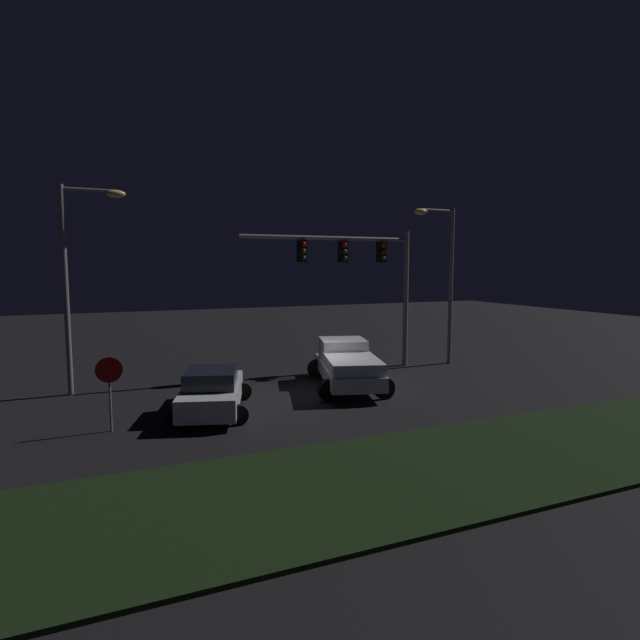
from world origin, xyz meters
TOP-DOWN VIEW (x-y plane):
  - ground_plane at (0.00, 0.00)m, footprint 80.00×80.00m
  - grass_median at (0.00, -8.06)m, footprint 24.28×5.11m
  - pickup_truck at (1.47, 0.49)m, footprint 3.87×5.74m
  - car_sedan at (-4.28, -1.11)m, footprint 3.29×4.74m
  - traffic_signal_gantry at (3.64, 3.42)m, footprint 8.32×0.56m
  - street_lamp_left at (-8.26, 3.44)m, footprint 2.33×0.44m
  - street_lamp_right at (7.94, 3.01)m, footprint 2.30×0.44m
  - stop_sign at (-7.41, -1.86)m, footprint 0.76×0.08m

SIDE VIEW (x-z plane):
  - ground_plane at x=0.00m, z-range 0.00..0.00m
  - grass_median at x=0.00m, z-range 0.00..0.10m
  - car_sedan at x=-4.28m, z-range -0.02..1.49m
  - pickup_truck at x=1.47m, z-range 0.10..1.90m
  - stop_sign at x=-7.41m, z-range 0.45..2.68m
  - street_lamp_right at x=7.94m, z-range 1.01..8.67m
  - traffic_signal_gantry at x=3.64m, z-range 1.65..8.15m
  - street_lamp_left at x=-8.26m, z-range 1.02..8.84m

